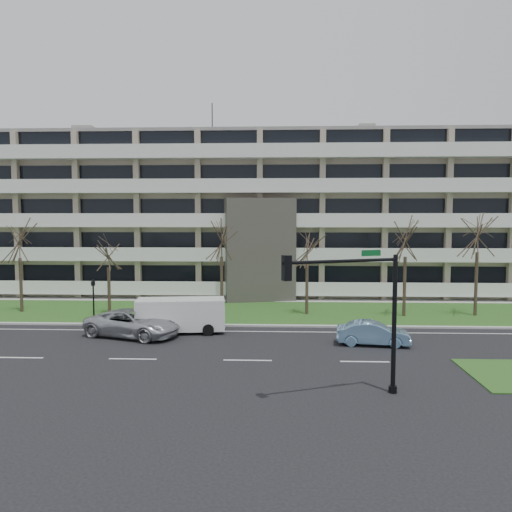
{
  "coord_description": "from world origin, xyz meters",
  "views": [
    {
      "loc": [
        1.45,
        -25.16,
        7.39
      ],
      "look_at": [
        0.03,
        10.0,
        4.62
      ],
      "focal_mm": 35.0,
      "sensor_mm": 36.0,
      "label": 1
    }
  ],
  "objects_px": {
    "traffic_signal": "(359,303)",
    "pedestrian_signal": "(93,294)",
    "silver_pickup": "(133,323)",
    "white_van": "(182,312)",
    "blue_sedan": "(373,333)"
  },
  "relations": [
    {
      "from": "blue_sedan",
      "to": "white_van",
      "type": "distance_m",
      "value": 11.94
    },
    {
      "from": "white_van",
      "to": "pedestrian_signal",
      "type": "relative_size",
      "value": 2.0
    },
    {
      "from": "white_van",
      "to": "traffic_signal",
      "type": "distance_m",
      "value": 14.83
    },
    {
      "from": "traffic_signal",
      "to": "white_van",
      "type": "bearing_deg",
      "value": 108.26
    },
    {
      "from": "silver_pickup",
      "to": "white_van",
      "type": "height_order",
      "value": "white_van"
    },
    {
      "from": "silver_pickup",
      "to": "pedestrian_signal",
      "type": "bearing_deg",
      "value": 59.48
    },
    {
      "from": "silver_pickup",
      "to": "traffic_signal",
      "type": "xyz_separation_m",
      "value": [
        12.18,
        -9.98,
        3.09
      ]
    },
    {
      "from": "white_van",
      "to": "pedestrian_signal",
      "type": "bearing_deg",
      "value": 144.5
    },
    {
      "from": "silver_pickup",
      "to": "pedestrian_signal",
      "type": "xyz_separation_m",
      "value": [
        -4.35,
        5.11,
        1.01
      ]
    },
    {
      "from": "white_van",
      "to": "traffic_signal",
      "type": "relative_size",
      "value": 0.95
    },
    {
      "from": "blue_sedan",
      "to": "white_van",
      "type": "height_order",
      "value": "white_van"
    },
    {
      "from": "white_van",
      "to": "pedestrian_signal",
      "type": "distance_m",
      "value": 8.19
    },
    {
      "from": "pedestrian_signal",
      "to": "blue_sedan",
      "type": "bearing_deg",
      "value": -29.87
    },
    {
      "from": "silver_pickup",
      "to": "white_van",
      "type": "relative_size",
      "value": 1.03
    },
    {
      "from": "traffic_signal",
      "to": "pedestrian_signal",
      "type": "xyz_separation_m",
      "value": [
        -16.53,
        15.1,
        -2.08
      ]
    }
  ]
}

